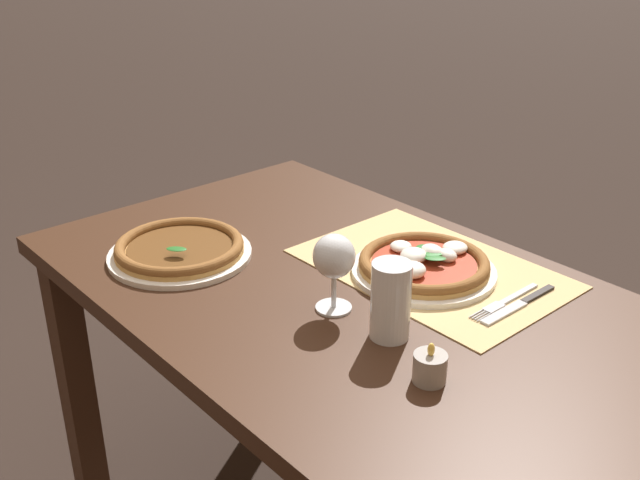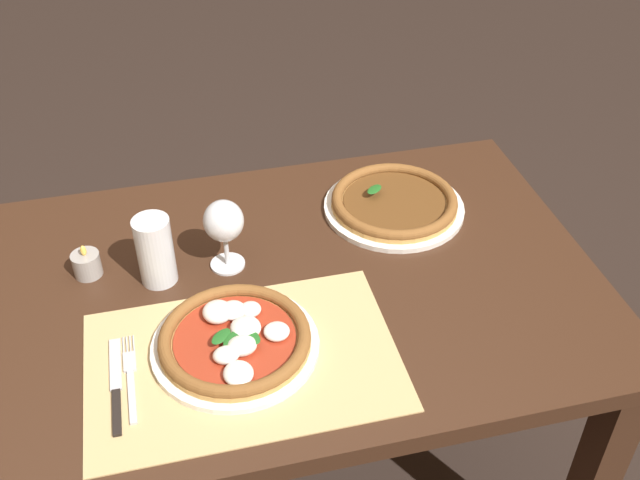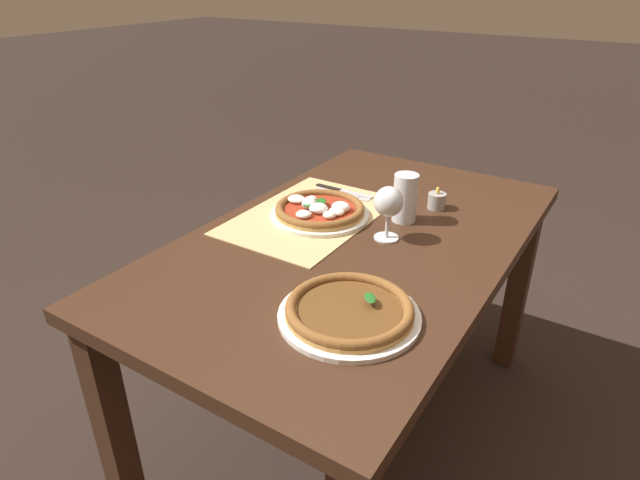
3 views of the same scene
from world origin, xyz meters
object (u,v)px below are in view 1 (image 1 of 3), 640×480
(pizza_near, at_px, (423,264))
(votive_candle, at_px, (430,369))
(pizza_far, at_px, (180,249))
(knife, at_px, (519,304))
(pint_glass, at_px, (391,302))
(wine_glass, at_px, (334,259))
(fork, at_px, (505,302))

(pizza_near, height_order, votive_candle, votive_candle)
(pizza_far, bearing_deg, knife, -148.76)
(pint_glass, bearing_deg, pizza_near, -62.05)
(wine_glass, bearing_deg, pizza_near, -94.51)
(wine_glass, xyz_separation_m, knife, (-0.23, -0.27, -0.10))
(wine_glass, relative_size, fork, 0.77)
(wine_glass, relative_size, knife, 0.72)
(pizza_near, relative_size, pint_glass, 2.07)
(fork, bearing_deg, votive_candle, 103.07)
(fork, height_order, votive_candle, votive_candle)
(pizza_near, xyz_separation_m, pizza_far, (0.41, 0.34, -0.01))
(pint_glass, height_order, knife, pint_glass)
(pizza_far, xyz_separation_m, pint_glass, (-0.52, -0.11, 0.05))
(pint_glass, xyz_separation_m, fork, (-0.07, -0.25, -0.06))
(pint_glass, xyz_separation_m, votive_candle, (-0.14, 0.05, -0.05))
(pizza_near, bearing_deg, pizza_far, 39.63)
(pizza_far, xyz_separation_m, wine_glass, (-0.39, -0.10, 0.09))
(pizza_near, relative_size, wine_glass, 1.94)
(wine_glass, bearing_deg, fork, -128.10)
(votive_candle, bearing_deg, pizza_near, -46.82)
(fork, relative_size, knife, 0.93)
(fork, bearing_deg, pint_glass, 74.90)
(pizza_far, relative_size, votive_candle, 4.33)
(wine_glass, height_order, votive_candle, wine_glass)
(pizza_near, height_order, knife, pizza_near)
(wine_glass, bearing_deg, pint_glass, -175.65)
(pint_glass, bearing_deg, pizza_far, 12.08)
(pizza_near, height_order, wine_glass, wine_glass)
(knife, bearing_deg, wine_glass, 49.86)
(fork, bearing_deg, knife, -155.74)
(votive_candle, bearing_deg, knife, -81.82)
(pizza_far, relative_size, wine_glass, 2.01)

